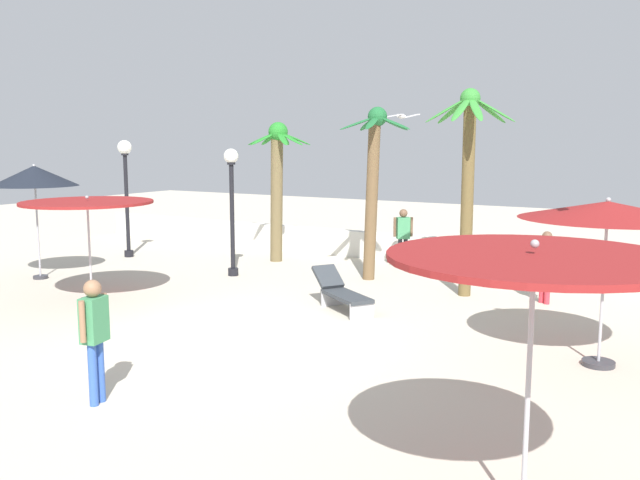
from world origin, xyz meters
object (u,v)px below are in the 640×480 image
lounge_chair_0 (341,292)px  guest_2 (94,329)px  patio_umbrella_1 (608,212)px  lamp_post_2 (126,178)px  patio_umbrella_0 (34,176)px  guest_0 (403,233)px  patio_umbrella_4 (87,207)px  seagull_1 (402,116)px  palm_tree_1 (373,175)px  patio_umbrella_3 (534,268)px  palm_tree_2 (277,175)px  lamp_post_0 (232,194)px  palm_tree_0 (468,168)px  guest_1 (546,260)px

lounge_chair_0 → guest_2: bearing=-93.1°
patio_umbrella_1 → lamp_post_2: (-14.37, 3.60, -0.00)m
patio_umbrella_1 → lamp_post_2: lamp_post_2 is taller
patio_umbrella_0 → guest_0: 10.00m
lamp_post_2 → guest_2: size_ratio=2.09×
patio_umbrella_0 → patio_umbrella_4: (3.24, -1.08, -0.55)m
seagull_1 → palm_tree_1: bearing=-84.1°
patio_umbrella_4 → guest_0: bearing=59.0°
patio_umbrella_0 → patio_umbrella_3: (13.90, -5.13, -0.24)m
patio_umbrella_4 → guest_2: 6.46m
palm_tree_2 → lamp_post_0: 2.49m
patio_umbrella_3 → palm_tree_1: size_ratio=0.61×
patio_umbrella_4 → seagull_1: bearing=61.7°
lamp_post_0 → patio_umbrella_4: bearing=-102.4°
patio_umbrella_4 → palm_tree_2: bearing=84.1°
palm_tree_1 → lamp_post_2: bearing=-175.0°
patio_umbrella_4 → lamp_post_0: bearing=77.6°
patio_umbrella_3 → guest_0: patio_umbrella_3 is taller
lamp_post_0 → lamp_post_2: bearing=171.4°
palm_tree_0 → lounge_chair_0: 4.15m
palm_tree_0 → seagull_1: palm_tree_0 is taller
palm_tree_2 → guest_2: size_ratio=2.39×
patio_umbrella_3 → palm_tree_0: size_ratio=0.57×
lounge_chair_0 → seagull_1: 6.80m
patio_umbrella_1 → lounge_chair_0: (-5.34, 1.09, -2.10)m
patio_umbrella_4 → guest_2: (4.88, -4.09, -1.08)m
patio_umbrella_1 → guest_1: (-1.72, 3.91, -1.51)m
lounge_chair_0 → guest_0: size_ratio=1.10×
patio_umbrella_1 → patio_umbrella_3: (0.10, -5.19, -0.04)m
palm_tree_2 → seagull_1: size_ratio=3.69×
patio_umbrella_1 → palm_tree_1: palm_tree_1 is taller
guest_1 → seagull_1: bearing=150.8°
lamp_post_2 → lounge_chair_0: size_ratio=1.94×
guest_0 → seagull_1: (-0.27, 0.36, 3.27)m
patio_umbrella_0 → patio_umbrella_1: size_ratio=1.10×
patio_umbrella_0 → seagull_1: (7.37, 6.60, 1.61)m
palm_tree_2 → seagull_1: (3.46, 1.21, 1.70)m
palm_tree_2 → patio_umbrella_4: bearing=-95.9°
palm_tree_0 → palm_tree_1: size_ratio=1.07×
patio_umbrella_0 → palm_tree_1: palm_tree_1 is taller
patio_umbrella_3 → guest_0: 13.05m
palm_tree_1 → guest_2: 9.70m
lamp_post_0 → lamp_post_2: lamp_post_2 is taller
guest_2 → patio_umbrella_3: bearing=0.4°
patio_umbrella_0 → guest_1: size_ratio=1.85×
guest_0 → guest_2: (0.49, -11.41, 0.03)m
lounge_chair_0 → guest_0: guest_0 is taller
palm_tree_1 → palm_tree_2: palm_tree_1 is taller
patio_umbrella_0 → lamp_post_2: 3.71m
patio_umbrella_0 → palm_tree_2: (3.91, 5.39, -0.09)m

